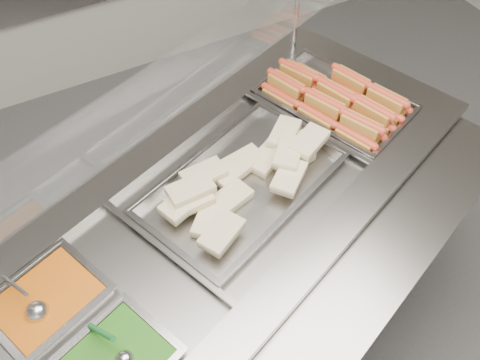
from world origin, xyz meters
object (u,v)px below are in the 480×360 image
pan_hotdogs (334,107)px  pan_wraps (242,187)px  steam_counter (232,263)px  ladle (36,310)px  sneeze_guard (174,81)px  serving_spoon (120,355)px

pan_hotdogs → pan_wraps: (-0.55, -0.21, 0.02)m
steam_counter → pan_hotdogs: pan_hotdogs is taller
pan_hotdogs → ladle: (-1.32, -0.37, 0.05)m
sneeze_guard → pan_hotdogs: 0.81m
sneeze_guard → pan_hotdogs: (0.69, 0.02, -0.42)m
steam_counter → pan_hotdogs: 0.78m
pan_wraps → serving_spoon: serving_spoon is taller
pan_hotdogs → serving_spoon: size_ratio=3.77×
steam_counter → serving_spoon: size_ratio=12.17×
sneeze_guard → ladle: bearing=-151.4°
steam_counter → ladle: (-0.72, -0.13, 0.48)m
sneeze_guard → pan_wraps: bearing=-53.4°
ladle → pan_hotdogs: bearing=15.6°
ladle → serving_spoon: 0.30m
pan_hotdogs → serving_spoon: serving_spoon is taller
pan_hotdogs → steam_counter: bearing=-158.8°
sneeze_guard → steam_counter: bearing=-68.7°
serving_spoon → ladle: bearing=125.3°
sneeze_guard → ladle: 0.81m
pan_hotdogs → pan_wraps: size_ratio=0.82×
sneeze_guard → pan_hotdogs: bearing=2.0°
pan_hotdogs → ladle: bearing=-164.4°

